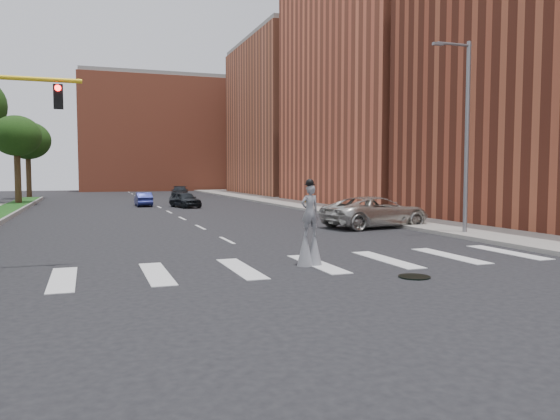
% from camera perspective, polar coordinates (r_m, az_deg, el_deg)
% --- Properties ---
extents(ground_plane, '(160.00, 160.00, 0.00)m').
position_cam_1_polar(ground_plane, '(16.50, 1.15, -6.48)').
color(ground_plane, black).
rests_on(ground_plane, ground).
extents(median_curb, '(0.20, 60.00, 0.28)m').
position_cam_1_polar(median_curb, '(35.62, -27.01, -1.04)').
color(median_curb, gray).
rests_on(median_curb, ground).
extents(sidewalk_right, '(5.00, 90.00, 0.18)m').
position_cam_1_polar(sidewalk_right, '(44.22, 4.94, 0.21)').
color(sidewalk_right, gray).
rests_on(sidewalk_right, ground).
extents(manhole, '(0.90, 0.90, 0.04)m').
position_cam_1_polar(manhole, '(16.08, 13.86, -6.80)').
color(manhole, black).
rests_on(manhole, ground).
extents(building_mid, '(16.00, 22.00, 24.00)m').
position_cam_1_polar(building_mid, '(53.77, 12.26, 13.55)').
color(building_mid, '#C85E3F').
rests_on(building_mid, ground).
extents(building_far, '(16.00, 22.00, 20.00)m').
position_cam_1_polar(building_far, '(74.86, 2.42, 9.36)').
color(building_far, '#BA6344').
rests_on(building_far, ground).
extents(building_backdrop, '(26.00, 14.00, 18.00)m').
position_cam_1_polar(building_backdrop, '(94.11, -12.35, 7.56)').
color(building_backdrop, '#C85E3F').
rests_on(building_backdrop, ground).
extents(streetlight, '(2.05, 0.20, 9.00)m').
position_cam_1_polar(streetlight, '(26.99, 18.80, 7.82)').
color(streetlight, slate).
rests_on(streetlight, ground).
extents(stilt_performer, '(0.84, 0.55, 2.78)m').
position_cam_1_polar(stilt_performer, '(17.47, 3.11, -2.36)').
color(stilt_performer, '#392716').
rests_on(stilt_performer, ground).
extents(suv_crossing, '(6.39, 3.69, 1.68)m').
position_cam_1_polar(suv_crossing, '(29.99, 10.00, -0.19)').
color(suv_crossing, beige).
rests_on(suv_crossing, ground).
extents(car_near, '(2.50, 4.21, 1.34)m').
position_cam_1_polar(car_near, '(46.68, -9.90, 1.08)').
color(car_near, black).
rests_on(car_near, ground).
extents(car_mid, '(1.32, 3.70, 1.22)m').
position_cam_1_polar(car_mid, '(49.28, -14.08, 1.10)').
color(car_mid, navy).
rests_on(car_mid, ground).
extents(car_far, '(2.66, 4.94, 1.36)m').
position_cam_1_polar(car_far, '(64.25, -10.43, 1.87)').
color(car_far, black).
rests_on(car_far, ground).
extents(tree_6, '(4.25, 4.25, 8.03)m').
position_cam_1_polar(tree_6, '(54.37, -25.83, 6.91)').
color(tree_6, '#392716').
rests_on(tree_6, ground).
extents(tree_7, '(4.96, 4.96, 8.62)m').
position_cam_1_polar(tree_7, '(67.46, -24.87, 6.56)').
color(tree_7, '#392716').
rests_on(tree_7, ground).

